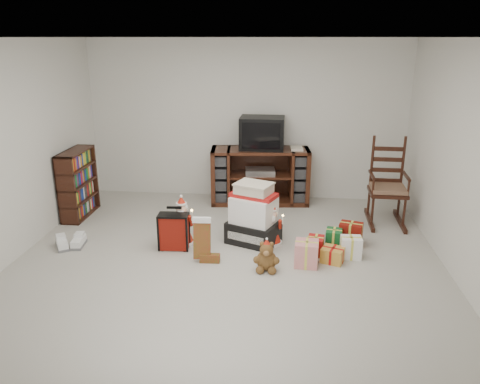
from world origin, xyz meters
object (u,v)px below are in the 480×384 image
at_px(red_suitcase, 174,232).
at_px(gift_cluster, 332,246).
at_px(bookshelf, 78,185).
at_px(gift_pile, 254,217).
at_px(crt_television, 262,133).
at_px(mrs_claus_figurine, 182,226).
at_px(tv_stand, 260,176).
at_px(santa_figurine, 272,228).
at_px(teddy_bear, 267,258).
at_px(sneaker_pair, 70,243).
at_px(rocking_chair, 386,192).

xyz_separation_m(red_suitcase, gift_cluster, (1.93, 0.02, -0.11)).
height_order(bookshelf, gift_pile, bookshelf).
height_order(red_suitcase, crt_television, crt_television).
height_order(mrs_claus_figurine, gift_cluster, mrs_claus_figurine).
bearing_deg(tv_stand, santa_figurine, -86.23).
xyz_separation_m(teddy_bear, gift_cluster, (0.77, 0.46, -0.03)).
height_order(gift_pile, sneaker_pair, gift_pile).
distance_m(sneaker_pair, crt_television, 3.18).
xyz_separation_m(rocking_chair, santa_figurine, (-1.57, -0.94, -0.22)).
distance_m(red_suitcase, teddy_bear, 1.24).
xyz_separation_m(gift_pile, crt_television, (0.01, 1.57, 0.77)).
height_order(teddy_bear, gift_cluster, teddy_bear).
bearing_deg(crt_television, sneaker_pair, -138.60).
bearing_deg(mrs_claus_figurine, santa_figurine, 5.36).
xyz_separation_m(santa_figurine, mrs_claus_figurine, (-1.13, -0.11, 0.03)).
bearing_deg(sneaker_pair, tv_stand, 17.93).
relative_size(tv_stand, rocking_chair, 1.25).
relative_size(rocking_chair, red_suitcase, 2.34).
bearing_deg(mrs_claus_figurine, tv_stand, 62.41).
distance_m(rocking_chair, mrs_claus_figurine, 2.90).
bearing_deg(sneaker_pair, santa_figurine, -14.56).
distance_m(gift_pile, teddy_bear, 0.79).
relative_size(gift_cluster, crt_television, 1.44).
height_order(mrs_claus_figurine, sneaker_pair, mrs_claus_figurine).
distance_m(bookshelf, teddy_bear, 3.16).
height_order(gift_pile, mrs_claus_figurine, gift_pile).
xyz_separation_m(gift_cluster, crt_television, (-0.96, 1.85, 0.99)).
height_order(red_suitcase, gift_cluster, red_suitcase).
height_order(tv_stand, santa_figurine, tv_stand).
distance_m(tv_stand, red_suitcase, 2.08).
bearing_deg(gift_cluster, rocking_chair, 54.97).
height_order(bookshelf, gift_cluster, bookshelf).
distance_m(rocking_chair, crt_television, 2.03).
height_order(tv_stand, bookshelf, bookshelf).
bearing_deg(crt_television, rocking_chair, -19.06).
height_order(gift_pile, gift_cluster, gift_pile).
height_order(red_suitcase, teddy_bear, red_suitcase).
bearing_deg(red_suitcase, rocking_chair, 21.33).
distance_m(tv_stand, rocking_chair, 1.92).
relative_size(bookshelf, gift_cluster, 1.00).
xyz_separation_m(gift_pile, gift_cluster, (0.97, -0.28, -0.22)).
distance_m(red_suitcase, mrs_claus_figurine, 0.18).
bearing_deg(red_suitcase, teddy_bear, -23.24).
height_order(teddy_bear, santa_figurine, santa_figurine).
relative_size(bookshelf, red_suitcase, 1.83).
bearing_deg(teddy_bear, gift_cluster, 31.09).
height_order(gift_cluster, crt_television, crt_television).
xyz_separation_m(santa_figurine, sneaker_pair, (-2.51, -0.35, -0.16)).
bearing_deg(crt_television, bookshelf, -160.67).
relative_size(teddy_bear, mrs_claus_figurine, 0.54).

